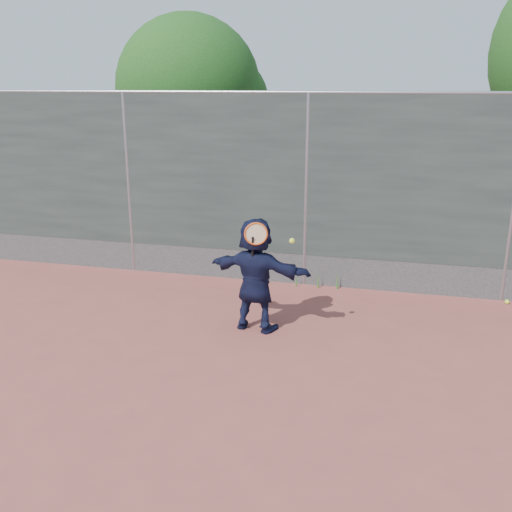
# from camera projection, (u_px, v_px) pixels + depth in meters

# --- Properties ---
(ground) EXTENTS (80.00, 80.00, 0.00)m
(ground) POSITION_uv_depth(u_px,v_px,m) (249.00, 392.00, 6.02)
(ground) COLOR #9E4C42
(ground) RESTS_ON ground
(player) EXTENTS (1.46, 0.69, 1.51)m
(player) POSITION_uv_depth(u_px,v_px,m) (256.00, 275.00, 7.37)
(player) COLOR #141837
(player) RESTS_ON ground
(ball_ground) EXTENTS (0.07, 0.07, 0.07)m
(ball_ground) POSITION_uv_depth(u_px,v_px,m) (507.00, 302.00, 8.41)
(ball_ground) COLOR #DDF736
(ball_ground) RESTS_ON ground
(fence) EXTENTS (20.00, 0.06, 3.03)m
(fence) POSITION_uv_depth(u_px,v_px,m) (306.00, 187.00, 8.81)
(fence) COLOR #38423D
(fence) RESTS_ON ground
(swing_action) EXTENTS (0.65, 0.22, 0.51)m
(swing_action) POSITION_uv_depth(u_px,v_px,m) (259.00, 236.00, 6.99)
(swing_action) COLOR #DF5315
(swing_action) RESTS_ON ground
(tree_left) EXTENTS (3.15, 3.00, 4.53)m
(tree_left) POSITION_uv_depth(u_px,v_px,m) (197.00, 93.00, 11.91)
(tree_left) COLOR #382314
(tree_left) RESTS_ON ground
(weed_clump) EXTENTS (0.68, 0.07, 0.30)m
(weed_clump) POSITION_uv_depth(u_px,v_px,m) (321.00, 280.00, 9.06)
(weed_clump) COLOR #387226
(weed_clump) RESTS_ON ground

